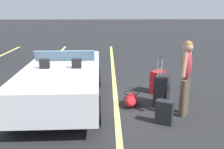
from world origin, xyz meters
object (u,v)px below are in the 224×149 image
object	(u,v)px
suitcase_medium_bright	(157,82)
duffel_bag	(131,99)
convertible_car	(64,78)
traveler_person	(186,74)
suitcase_small_carryon	(164,112)
suitcase_large_black	(162,91)

from	to	relation	value
suitcase_medium_bright	duffel_bag	world-z (taller)	suitcase_medium_bright
convertible_car	traveler_person	world-z (taller)	traveler_person
traveler_person	suitcase_medium_bright	bearing A→B (deg)	-47.80
suitcase_medium_bright	convertible_car	bearing A→B (deg)	54.78
suitcase_medium_bright	duffel_bag	size ratio (longest dim) A/B	1.46
convertible_car	suitcase_small_carryon	xyz separation A→B (m)	(-1.43, -2.26, -0.34)
suitcase_large_black	traveler_person	bearing A→B (deg)	-30.38
suitcase_large_black	convertible_car	bearing A→B (deg)	-163.21
suitcase_medium_bright	traveler_person	distance (m)	1.66
suitcase_large_black	suitcase_small_carryon	distance (m)	1.04
suitcase_large_black	traveler_person	xyz separation A→B (m)	(-0.57, -0.37, 0.56)
suitcase_medium_bright	suitcase_large_black	bearing A→B (deg)	129.01
suitcase_medium_bright	suitcase_small_carryon	world-z (taller)	suitcase_medium_bright
suitcase_small_carryon	traveler_person	distance (m)	0.97
suitcase_medium_bright	suitcase_small_carryon	distance (m)	1.96
convertible_car	traveler_person	xyz separation A→B (m)	(-0.99, -2.79, 0.34)
suitcase_large_black	traveler_person	size ratio (longest dim) A/B	0.60
suitcase_medium_bright	traveler_person	world-z (taller)	traveler_person
convertible_car	traveler_person	distance (m)	2.97
duffel_bag	traveler_person	world-z (taller)	traveler_person
duffel_bag	traveler_person	xyz separation A→B (m)	(-0.54, -1.11, 0.77)
traveler_person	convertible_car	bearing A→B (deg)	11.09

